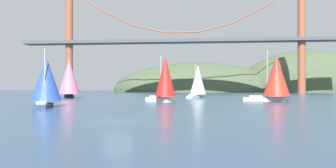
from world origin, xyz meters
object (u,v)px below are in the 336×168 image
channel_buoy (40,99)px  sailboat_scarlet_sail (275,77)px  sailboat_red_spinnaker (165,78)px  sailboat_blue_spinnaker (46,80)px  sailboat_pink_spinnaker (69,78)px  sailboat_white_mainsail (198,81)px

channel_buoy → sailboat_scarlet_sail: bearing=6.0°
sailboat_red_spinnaker → sailboat_blue_spinnaker: sailboat_red_spinnaker is taller
sailboat_pink_spinnaker → sailboat_red_spinnaker: size_ratio=1.12×
sailboat_pink_spinnaker → channel_buoy: size_ratio=3.77×
sailboat_scarlet_sail → sailboat_red_spinnaker: sailboat_scarlet_sail is taller
sailboat_pink_spinnaker → sailboat_scarlet_sail: size_ratio=0.98×
sailboat_red_spinnaker → sailboat_blue_spinnaker: bearing=-134.5°
sailboat_pink_spinnaker → sailboat_red_spinnaker: (25.48, -15.99, -0.52)m
sailboat_white_mainsail → channel_buoy: size_ratio=3.17×
sailboat_red_spinnaker → channel_buoy: (-24.90, 0.56, -4.13)m
sailboat_red_spinnaker → sailboat_blue_spinnaker: (-15.49, -15.78, -0.65)m
sailboat_white_mainsail → sailboat_red_spinnaker: bearing=-106.5°
sailboat_red_spinnaker → sailboat_white_mainsail: (6.04, 20.34, -0.20)m
sailboat_white_mainsail → sailboat_scarlet_sail: bearing=-43.8°
sailboat_pink_spinnaker → channel_buoy: (0.57, -15.43, -4.66)m
sailboat_scarlet_sail → sailboat_white_mainsail: 21.49m
sailboat_white_mainsail → sailboat_blue_spinnaker: (-21.53, -36.12, -0.44)m
sailboat_pink_spinnaker → sailboat_red_spinnaker: bearing=-32.1°
sailboat_scarlet_sail → sailboat_red_spinnaker: size_ratio=1.15×
sailboat_scarlet_sail → sailboat_pink_spinnaker: bearing=167.4°
sailboat_scarlet_sail → sailboat_blue_spinnaker: 42.69m
sailboat_blue_spinnaker → channel_buoy: sailboat_blue_spinnaker is taller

